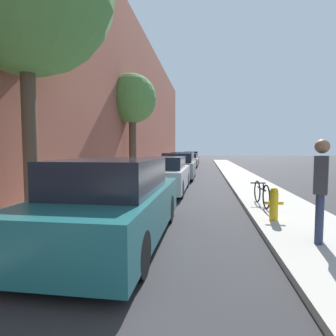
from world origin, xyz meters
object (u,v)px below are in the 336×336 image
(parked_car_grey, at_px, (179,166))
(parked_car_red, at_px, (191,158))
(parked_car_silver, at_px, (164,175))
(parked_car_teal, at_px, (114,203))
(pedestrian, at_px, (321,184))
(parked_car_navy, at_px, (183,162))
(street_tree_far, at_px, (132,100))
(fire_hydrant, at_px, (274,203))
(bicycle, at_px, (261,194))
(parked_car_champagne, at_px, (189,160))

(parked_car_grey, bearing_deg, parked_car_red, 90.41)
(parked_car_silver, bearing_deg, parked_car_teal, -89.92)
(parked_car_grey, height_order, parked_car_red, parked_car_grey)
(parked_car_red, distance_m, pedestrian, 27.35)
(parked_car_navy, distance_m, street_tree_far, 7.09)
(fire_hydrant, xyz_separation_m, bicycle, (0.05, 1.62, -0.04))
(street_tree_far, bearing_deg, pedestrian, -59.40)
(parked_car_red, height_order, fire_hydrant, parked_car_red)
(parked_car_teal, distance_m, fire_hydrant, 3.56)
(parked_car_grey, height_order, fire_hydrant, parked_car_grey)
(parked_car_red, bearing_deg, parked_car_champagne, -89.34)
(parked_car_silver, distance_m, parked_car_red, 21.22)
(parked_car_silver, distance_m, parked_car_grey, 5.02)
(parked_car_silver, distance_m, parked_car_navy, 9.93)
(street_tree_far, height_order, bicycle, street_tree_far)
(parked_car_teal, distance_m, pedestrian, 3.63)
(parked_car_grey, height_order, bicycle, parked_car_grey)
(street_tree_far, height_order, pedestrian, street_tree_far)
(parked_car_silver, height_order, street_tree_far, street_tree_far)
(parked_car_teal, relative_size, parked_car_silver, 1.01)
(street_tree_far, relative_size, fire_hydrant, 7.91)
(street_tree_far, relative_size, pedestrian, 3.33)
(street_tree_far, distance_m, bicycle, 10.15)
(parked_car_champagne, bearing_deg, street_tree_far, -103.18)
(parked_car_teal, height_order, parked_car_grey, parked_car_teal)
(parked_car_navy, distance_m, bicycle, 13.17)
(pedestrian, bearing_deg, parked_car_navy, -142.82)
(parked_car_navy, distance_m, parked_car_red, 11.29)
(parked_car_teal, xyz_separation_m, street_tree_far, (-2.51, 10.42, 3.80))
(parked_car_red, relative_size, street_tree_far, 0.80)
(parked_car_navy, distance_m, fire_hydrant, 14.73)
(parked_car_teal, relative_size, parked_car_navy, 1.13)
(parked_car_navy, height_order, pedestrian, pedestrian)
(parked_car_silver, height_order, parked_car_champagne, parked_car_silver)
(pedestrian, bearing_deg, parked_car_champagne, -146.38)
(parked_car_teal, xyz_separation_m, parked_car_red, (-0.02, 27.17, -0.04))
(parked_car_silver, relative_size, parked_car_red, 0.96)
(parked_car_navy, height_order, street_tree_far, street_tree_far)
(parked_car_teal, bearing_deg, parked_car_silver, 90.08)
(pedestrian, xyz_separation_m, bicycle, (-0.35, 3.07, -0.68))
(parked_car_navy, relative_size, bicycle, 2.49)
(street_tree_far, bearing_deg, bicycle, -51.62)
(parked_car_grey, distance_m, parked_car_red, 16.21)
(parked_car_navy, bearing_deg, street_tree_far, -114.26)
(parked_car_silver, distance_m, pedestrian, 6.92)
(pedestrian, bearing_deg, parked_car_red, -148.25)
(parked_car_navy, height_order, parked_car_champagne, parked_car_navy)
(parked_car_red, relative_size, fire_hydrant, 6.32)
(parked_car_teal, distance_m, bicycle, 4.53)
(parked_car_red, height_order, street_tree_far, street_tree_far)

